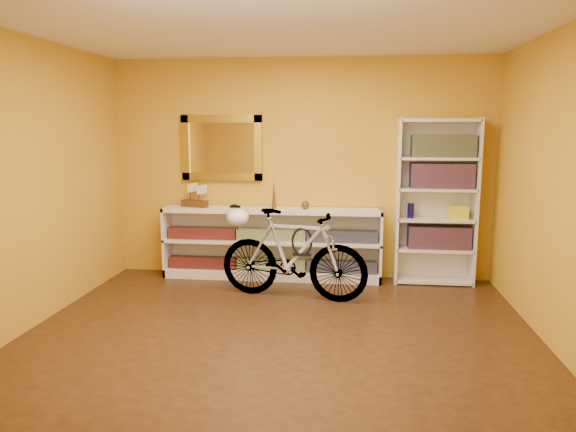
# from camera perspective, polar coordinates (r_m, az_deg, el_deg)

# --- Properties ---
(floor) EXTENTS (4.50, 4.00, 0.01)m
(floor) POSITION_cam_1_polar(r_m,az_deg,el_deg) (4.73, -1.00, -12.90)
(floor) COLOR black
(floor) RESTS_ON ground
(ceiling) EXTENTS (4.50, 4.00, 0.01)m
(ceiling) POSITION_cam_1_polar(r_m,az_deg,el_deg) (4.45, -1.11, 19.93)
(ceiling) COLOR silver
(ceiling) RESTS_ON ground
(back_wall) EXTENTS (4.50, 0.01, 2.60)m
(back_wall) POSITION_cam_1_polar(r_m,az_deg,el_deg) (6.39, 1.36, 5.03)
(back_wall) COLOR #C48D1D
(back_wall) RESTS_ON ground
(left_wall) EXTENTS (0.01, 4.00, 2.60)m
(left_wall) POSITION_cam_1_polar(r_m,az_deg,el_deg) (5.21, -26.50, 3.01)
(left_wall) COLOR #C48D1D
(left_wall) RESTS_ON ground
(right_wall) EXTENTS (0.01, 4.00, 2.60)m
(right_wall) POSITION_cam_1_polar(r_m,az_deg,el_deg) (4.67, 27.53, 2.29)
(right_wall) COLOR #C48D1D
(right_wall) RESTS_ON ground
(gilt_mirror) EXTENTS (0.98, 0.06, 0.78)m
(gilt_mirror) POSITION_cam_1_polar(r_m,az_deg,el_deg) (6.49, -7.11, 7.24)
(gilt_mirror) COLOR olive
(gilt_mirror) RESTS_ON back_wall
(wall_socket) EXTENTS (0.09, 0.02, 0.09)m
(wall_socket) POSITION_cam_1_polar(r_m,az_deg,el_deg) (6.52, 9.23, -4.36)
(wall_socket) COLOR silver
(wall_socket) RESTS_ON back_wall
(console_unit) EXTENTS (2.60, 0.35, 0.85)m
(console_unit) POSITION_cam_1_polar(r_m,az_deg,el_deg) (6.37, -1.78, -2.95)
(console_unit) COLOR silver
(console_unit) RESTS_ON floor
(cd_row_lower) EXTENTS (2.50, 0.13, 0.14)m
(cd_row_lower) POSITION_cam_1_polar(r_m,az_deg,el_deg) (6.41, -1.79, -5.21)
(cd_row_lower) COLOR black
(cd_row_lower) RESTS_ON console_unit
(cd_row_upper) EXTENTS (2.50, 0.13, 0.14)m
(cd_row_upper) POSITION_cam_1_polar(r_m,az_deg,el_deg) (6.33, -1.81, -2.02)
(cd_row_upper) COLOR navy
(cd_row_upper) RESTS_ON console_unit
(model_ship) EXTENTS (0.35, 0.22, 0.39)m
(model_ship) POSITION_cam_1_polar(r_m,az_deg,el_deg) (6.47, -9.99, 2.66)
(model_ship) COLOR #3A2510
(model_ship) RESTS_ON console_unit
(toy_car) EXTENTS (0.00, 0.00, 0.00)m
(toy_car) POSITION_cam_1_polar(r_m,az_deg,el_deg) (6.37, -5.67, 0.90)
(toy_car) COLOR black
(toy_car) RESTS_ON console_unit
(bronze_ornament) EXTENTS (0.06, 0.06, 0.33)m
(bronze_ornament) POSITION_cam_1_polar(r_m,az_deg,el_deg) (6.26, -1.52, 2.30)
(bronze_ornament) COLOR brown
(bronze_ornament) RESTS_ON console_unit
(decorative_orb) EXTENTS (0.09, 0.09, 0.09)m
(decorative_orb) POSITION_cam_1_polar(r_m,az_deg,el_deg) (6.24, 1.85, 1.18)
(decorative_orb) COLOR brown
(decorative_orb) RESTS_ON console_unit
(bookcase) EXTENTS (0.90, 0.30, 1.90)m
(bookcase) POSITION_cam_1_polar(r_m,az_deg,el_deg) (6.31, 15.54, 1.43)
(bookcase) COLOR silver
(bookcase) RESTS_ON floor
(book_row_a) EXTENTS (0.70, 0.22, 0.26)m
(book_row_a) POSITION_cam_1_polar(r_m,az_deg,el_deg) (6.39, 15.83, -2.18)
(book_row_a) COLOR maroon
(book_row_a) RESTS_ON bookcase
(book_row_b) EXTENTS (0.70, 0.22, 0.28)m
(book_row_b) POSITION_cam_1_polar(r_m,az_deg,el_deg) (6.29, 16.12, 4.17)
(book_row_b) COLOR maroon
(book_row_b) RESTS_ON bookcase
(book_row_c) EXTENTS (0.70, 0.22, 0.25)m
(book_row_c) POSITION_cam_1_polar(r_m,az_deg,el_deg) (6.27, 16.26, 7.22)
(book_row_c) COLOR #163F4E
(book_row_c) RESTS_ON bookcase
(travel_mug) EXTENTS (0.08, 0.08, 0.17)m
(travel_mug) POSITION_cam_1_polar(r_m,az_deg,el_deg) (6.27, 12.99, 0.57)
(travel_mug) COLOR #161594
(travel_mug) RESTS_ON bookcase
(red_tin) EXTENTS (0.15, 0.15, 0.16)m
(red_tin) POSITION_cam_1_polar(r_m,az_deg,el_deg) (6.26, 13.93, 6.93)
(red_tin) COLOR maroon
(red_tin) RESTS_ON bookcase
(yellow_bag) EXTENTS (0.20, 0.14, 0.15)m
(yellow_bag) POSITION_cam_1_polar(r_m,az_deg,el_deg) (6.33, 17.79, 0.36)
(yellow_bag) COLOR yellow
(yellow_bag) RESTS_ON bookcase
(bicycle) EXTENTS (0.70, 1.67, 0.96)m
(bicycle) POSITION_cam_1_polar(r_m,az_deg,el_deg) (5.61, 0.55, -4.12)
(bicycle) COLOR silver
(bicycle) RESTS_ON floor
(helmet) EXTENTS (0.24, 0.23, 0.18)m
(helmet) POSITION_cam_1_polar(r_m,az_deg,el_deg) (5.74, -5.41, -0.15)
(helmet) COLOR white
(helmet) RESTS_ON bicycle
(u_lock) EXTENTS (0.22, 0.02, 0.22)m
(u_lock) POSITION_cam_1_polar(r_m,az_deg,el_deg) (5.55, 1.50, -2.75)
(u_lock) COLOR black
(u_lock) RESTS_ON bicycle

